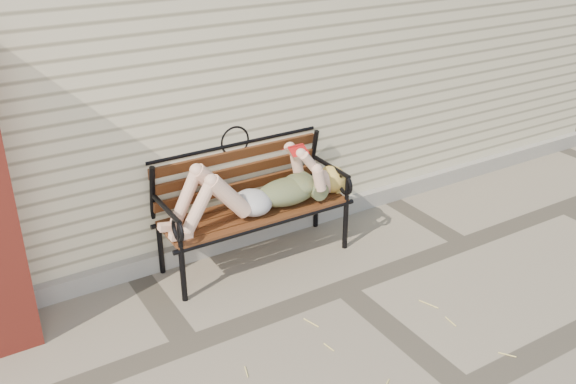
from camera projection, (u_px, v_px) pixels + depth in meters
ground at (343, 288)px, 4.78m from camera, size 80.00×80.00×0.00m
house_wall at (173, 18)px, 6.43m from camera, size 8.00×4.00×3.00m
foundation_strip at (277, 226)px, 5.49m from camera, size 8.00×0.10×0.15m
garden_bench at (249, 189)px, 4.97m from camera, size 1.62×0.64×1.05m
reading_woman at (258, 190)px, 4.86m from camera, size 1.53×0.35×0.48m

